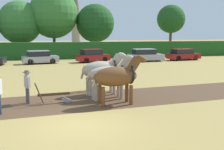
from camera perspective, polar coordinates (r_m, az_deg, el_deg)
The scene contains 18 objects.
ground_plane at distance 10.65m, azimuth -6.83°, elevation -10.19°, with size 240.00×240.00×0.00m, color #A88E4C.
plowed_furrow_strip at distance 14.03m, azimuth -16.76°, elevation -5.89°, with size 26.75×4.12×0.01m, color brown.
hedgerow at distance 38.36m, azimuth -12.61°, elevation 4.86°, with size 59.75×1.79×2.21m, color #1E511E.
tree_center at distance 44.06m, azimuth -18.19°, elevation 10.10°, with size 6.35×6.35×8.14m.
tree_center_right at distance 44.10m, azimuth -11.81°, elevation 12.06°, with size 7.35×7.35×9.96m.
tree_right at distance 44.60m, azimuth -3.43°, elevation 10.44°, with size 5.96×5.96×7.92m.
tree_far_right at distance 47.31m, azimuth 11.89°, elevation 11.05°, with size 4.55×4.55×7.96m.
church_spire at distance 67.16m, azimuth -7.34°, elevation 12.42°, with size 2.38×2.38×15.43m.
draft_horse_lead_left at distance 13.37m, azimuth 1.16°, elevation -0.24°, with size 2.86×1.16×2.43m.
draft_horse_lead_right at distance 14.51m, azimuth -0.47°, elevation 0.18°, with size 2.82×1.04×2.35m.
draft_horse_trail_left at distance 15.63m, azimuth -1.93°, elevation 1.09°, with size 2.80×1.19×2.41m.
plow at distance 14.07m, azimuth -11.16°, elevation -4.30°, with size 1.78×0.49×1.13m.
farmer_at_plow at distance 14.21m, azimuth -16.85°, elevation -1.84°, with size 0.41×0.63×1.63m.
farmer_beside_team at distance 17.01m, azimuth -2.95°, elevation 0.59°, with size 0.62×0.45×1.79m.
parked_car_center at distance 32.61m, azimuth -14.47°, elevation 3.49°, with size 4.14×2.40×1.47m.
parked_car_center_right at distance 33.34m, azimuth -3.97°, elevation 3.90°, with size 4.08×2.46×1.54m.
parked_car_right at distance 34.48m, azimuth 6.75°, elevation 3.99°, with size 4.32×1.79×1.52m.
parked_car_far_right at distance 37.02m, azimuth 14.24°, elevation 4.05°, with size 4.31×2.15×1.43m.
Camera 1 is at (-1.31, -10.01, 3.40)m, focal length 45.00 mm.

